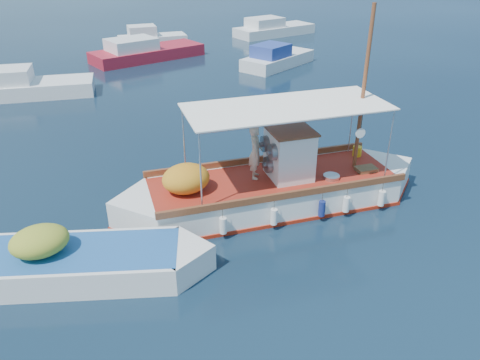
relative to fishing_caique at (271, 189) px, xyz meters
name	(u,v)px	position (x,y,z in m)	size (l,w,h in m)	color
ground	(271,209)	(-0.17, -0.30, -0.57)	(160.00, 160.00, 0.00)	black
fishing_caique	(271,189)	(0.00, 0.00, 0.00)	(10.47, 4.20, 6.48)	white
dinghy	(77,264)	(-6.41, -0.87, -0.21)	(6.54, 3.85, 1.74)	white
bg_boat_nw	(22,88)	(-6.20, 16.58, -0.08)	(7.53, 4.04, 1.80)	silver
bg_boat_n	(145,53)	(2.45, 21.93, -0.08)	(8.40, 4.20, 1.80)	#A81C2B
bg_boat_ne	(276,59)	(9.82, 15.77, -0.08)	(6.12, 4.25, 1.80)	silver
bg_boat_e	(272,30)	(15.43, 25.66, -0.08)	(7.69, 3.50, 1.80)	silver
bg_boat_far_n	(151,39)	(4.36, 26.48, -0.08)	(5.58, 2.67, 1.80)	silver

